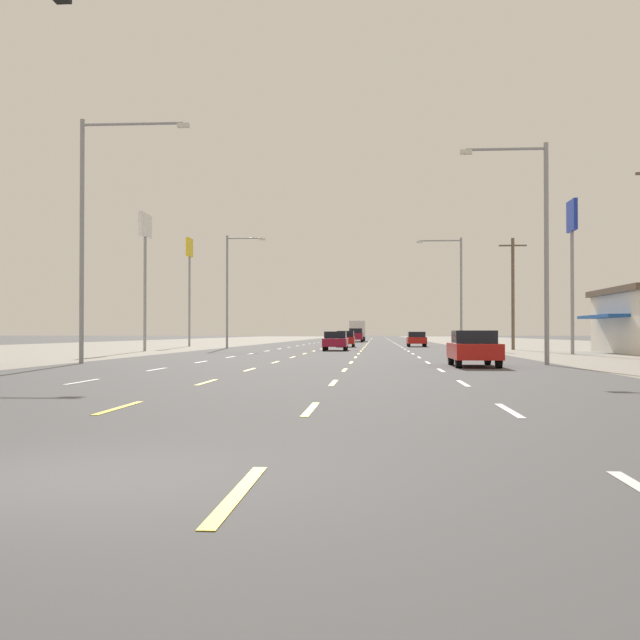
# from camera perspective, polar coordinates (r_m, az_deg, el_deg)

# --- Properties ---
(ground_plane) EXTENTS (572.00, 572.00, 0.00)m
(ground_plane) POSITION_cam_1_polar(r_m,az_deg,el_deg) (73.33, 1.78, -1.98)
(ground_plane) COLOR #4C4C4F
(lot_apron_left) EXTENTS (28.00, 440.00, 0.01)m
(lot_apron_left) POSITION_cam_1_polar(r_m,az_deg,el_deg) (78.33, -16.63, -1.87)
(lot_apron_left) COLOR gray
(lot_apron_left) RESTS_ON ground
(lot_apron_right) EXTENTS (28.00, 440.00, 0.01)m
(lot_apron_right) POSITION_cam_1_polar(r_m,az_deg,el_deg) (76.45, 20.67, -1.88)
(lot_apron_right) COLOR gray
(lot_apron_right) RESTS_ON ground
(lane_markings) EXTENTS (10.64, 227.60, 0.01)m
(lane_markings) POSITION_cam_1_polar(r_m,az_deg,el_deg) (111.81, 2.57, -1.61)
(lane_markings) COLOR white
(lane_markings) RESTS_ON ground
(signal_span_wire) EXTENTS (27.67, 0.52, 9.92)m
(signal_span_wire) POSITION_cam_1_polar(r_m,az_deg,el_deg) (15.61, -6.88, 14.96)
(signal_span_wire) COLOR brown
(signal_span_wire) RESTS_ON ground
(sedan_far_right_nearest) EXTENTS (1.80, 4.50, 1.46)m
(sedan_far_right_nearest) POSITION_cam_1_polar(r_m,az_deg,el_deg) (32.97, 10.90, -1.97)
(sedan_far_right_nearest) COLOR red
(sedan_far_right_nearest) RESTS_ON ground
(sedan_center_turn_near) EXTENTS (1.80, 4.50, 1.46)m
(sedan_center_turn_near) POSITION_cam_1_polar(r_m,az_deg,el_deg) (61.30, 1.12, -1.49)
(sedan_center_turn_near) COLOR maroon
(sedan_center_turn_near) RESTS_ON ground
(hatchback_center_turn_mid) EXTENTS (1.72, 3.90, 1.54)m
(hatchback_center_turn_mid) POSITION_cam_1_polar(r_m,az_deg,el_deg) (76.61, 1.84, -1.35)
(hatchback_center_turn_mid) COLOR red
(hatchback_center_turn_mid) RESTS_ON ground
(sedan_far_right_midfar) EXTENTS (1.80, 4.50, 1.46)m
(sedan_far_right_midfar) POSITION_cam_1_polar(r_m,az_deg,el_deg) (78.49, 6.89, -1.35)
(sedan_far_right_midfar) COLOR red
(sedan_far_right_midfar) RESTS_ON ground
(suv_center_turn_far) EXTENTS (1.98, 4.90, 1.98)m
(suv_center_turn_far) POSITION_cam_1_polar(r_m,az_deg,el_deg) (114.80, 2.57, -1.08)
(suv_center_turn_far) COLOR maroon
(suv_center_turn_far) RESTS_ON ground
(sedan_inner_left_farther) EXTENTS (1.80, 4.50, 1.46)m
(sedan_inner_left_farther) POSITION_cam_1_polar(r_m,az_deg,el_deg) (119.01, 0.89, -1.20)
(sedan_inner_left_farther) COLOR #B28C33
(sedan_inner_left_farther) RESTS_ON ground
(box_truck_center_turn_farthest) EXTENTS (2.40, 7.20, 3.23)m
(box_truck_center_turn_farthest) POSITION_cam_1_polar(r_m,az_deg,el_deg) (127.85, 2.69, -0.70)
(box_truck_center_turn_farthest) COLOR silver
(box_truck_center_turn_farthest) RESTS_ON ground
(pole_sign_left_row_1) EXTENTS (0.24, 2.73, 10.22)m
(pole_sign_left_row_1) POSITION_cam_1_polar(r_m,az_deg,el_deg) (60.86, -12.36, 5.36)
(pole_sign_left_row_1) COLOR gray
(pole_sign_left_row_1) RESTS_ON ground
(pole_sign_left_row_2) EXTENTS (0.24, 2.10, 10.80)m
(pole_sign_left_row_2) POSITION_cam_1_polar(r_m,az_deg,el_deg) (80.92, -9.28, 3.92)
(pole_sign_left_row_2) COLOR gray
(pole_sign_left_row_2) RESTS_ON ground
(pole_sign_right_row_1) EXTENTS (0.24, 2.04, 9.77)m
(pole_sign_right_row_1) POSITION_cam_1_polar(r_m,az_deg,el_deg) (53.32, 17.52, 5.64)
(pole_sign_right_row_1) COLOR gray
(pole_sign_right_row_1) RESTS_ON ground
(streetlight_left_row_0) EXTENTS (4.93, 0.26, 10.88)m
(streetlight_left_row_0) POSITION_cam_1_polar(r_m,az_deg,el_deg) (37.15, -15.88, 6.79)
(streetlight_left_row_0) COLOR gray
(streetlight_left_row_0) RESTS_ON ground
(streetlight_right_row_0) EXTENTS (3.75, 0.26, 9.49)m
(streetlight_right_row_0) POSITION_cam_1_polar(r_m,az_deg,el_deg) (35.51, 15.25, 5.75)
(streetlight_right_row_0) COLOR gray
(streetlight_right_row_0) RESTS_ON ground
(streetlight_left_row_1) EXTENTS (3.45, 0.26, 9.89)m
(streetlight_left_row_1) POSITION_cam_1_polar(r_m,az_deg,el_deg) (70.40, -6.39, 2.57)
(streetlight_left_row_1) COLOR gray
(streetlight_left_row_1) RESTS_ON ground
(streetlight_right_row_1) EXTENTS (3.90, 0.26, 9.53)m
(streetlight_right_row_1) POSITION_cam_1_polar(r_m,az_deg,el_deg) (69.56, 9.71, 2.51)
(streetlight_right_row_1) COLOR gray
(streetlight_right_row_1) RESTS_ON ground
(utility_pole_right_row_1) EXTENTS (2.20, 0.26, 8.96)m
(utility_pole_right_row_1) POSITION_cam_1_polar(r_m,az_deg,el_deg) (65.87, 13.59, 1.99)
(utility_pole_right_row_1) COLOR brown
(utility_pole_right_row_1) RESTS_ON ground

